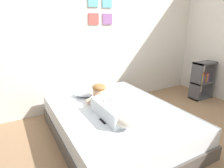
# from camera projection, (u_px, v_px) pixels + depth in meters

# --- Properties ---
(ground_plane) EXTENTS (12.72, 12.72, 0.00)m
(ground_plane) POSITION_uv_depth(u_px,v_px,m) (154.00, 144.00, 2.56)
(ground_plane) COLOR #8C6B4C
(back_wall) EXTENTS (4.36, 0.12, 2.50)m
(back_wall) POSITION_uv_depth(u_px,v_px,m) (99.00, 36.00, 3.50)
(back_wall) COLOR silver
(back_wall) RESTS_ON ground
(bed) EXTENTS (1.56, 2.04, 0.40)m
(bed) POSITION_uv_depth(u_px,v_px,m) (117.00, 123.00, 2.69)
(bed) COLOR #4C4742
(bed) RESTS_ON ground
(pillow) EXTENTS (0.52, 0.32, 0.11)m
(pillow) POSITION_uv_depth(u_px,v_px,m) (90.00, 92.00, 3.10)
(pillow) COLOR silver
(pillow) RESTS_ON bed
(person_lying) EXTENTS (0.43, 0.92, 0.27)m
(person_lying) POSITION_uv_depth(u_px,v_px,m) (111.00, 104.00, 2.53)
(person_lying) COLOR silver
(person_lying) RESTS_ON bed
(dog) EXTENTS (0.26, 0.57, 0.21)m
(dog) POSITION_uv_depth(u_px,v_px,m) (117.00, 114.00, 2.25)
(dog) COLOR beige
(dog) RESTS_ON bed
(coffee_cup) EXTENTS (0.12, 0.09, 0.07)m
(coffee_cup) POSITION_uv_depth(u_px,v_px,m) (116.00, 96.00, 2.99)
(coffee_cup) COLOR teal
(coffee_cup) RESTS_ON bed
(cell_phone) EXTENTS (0.07, 0.14, 0.01)m
(cell_phone) POSITION_uv_depth(u_px,v_px,m) (104.00, 121.00, 2.31)
(cell_phone) COLOR black
(cell_phone) RESTS_ON bed
(bookshelf) EXTENTS (0.45, 0.24, 0.75)m
(bookshelf) POSITION_uv_depth(u_px,v_px,m) (202.00, 80.00, 3.93)
(bookshelf) COLOR #4C4C51
(bookshelf) RESTS_ON ground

